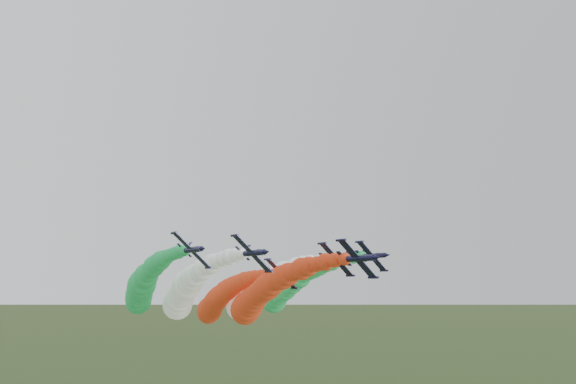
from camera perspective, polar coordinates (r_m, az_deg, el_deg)
name	(u,v)px	position (r m, az deg, el deg)	size (l,w,h in m)	color
jet_lead	(262,295)	(128.68, -2.70, -10.39)	(15.65, 62.82, 17.52)	black
jet_inner_left	(186,290)	(134.45, -10.32, -9.80)	(15.69, 62.87, 17.56)	black
jet_inner_right	(254,293)	(144.29, -3.46, -10.17)	(16.15, 63.33, 18.02)	black
jet_outer_left	(143,286)	(139.79, -14.48, -9.25)	(15.25, 62.42, 17.11)	black
jet_outer_right	(289,287)	(155.69, 0.12, -9.58)	(15.84, 63.01, 17.70)	black
jet_trail	(219,300)	(155.94, -7.01, -10.81)	(15.30, 62.47, 17.16)	black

